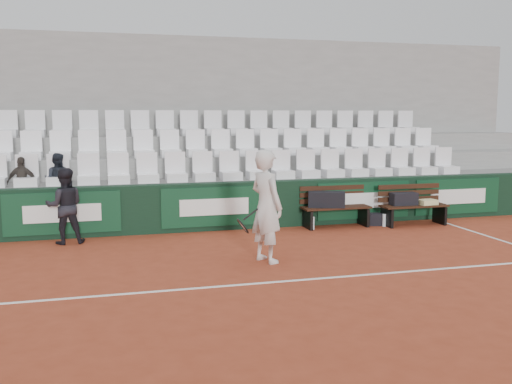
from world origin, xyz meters
name	(u,v)px	position (x,y,z in m)	size (l,w,h in m)	color
ground	(278,282)	(0.00, 0.00, 0.00)	(80.00, 80.00, 0.00)	#9D3D23
court_baseline	(278,282)	(0.00, 0.00, 0.00)	(18.00, 0.06, 0.01)	white
back_barrier	(225,206)	(0.07, 3.99, 0.50)	(18.00, 0.34, 1.00)	black
grandstand_tier_front	(216,202)	(0.00, 4.62, 0.50)	(18.00, 0.95, 1.00)	gray
grandstand_tier_mid	(209,186)	(0.00, 5.58, 0.72)	(18.00, 0.95, 1.45)	gray
grandstand_tier_back	(202,173)	(0.00, 6.53, 0.95)	(18.00, 0.95, 1.90)	gray
grandstand_rear_wall	(197,123)	(0.00, 7.15, 2.20)	(18.00, 0.30, 4.40)	gray
seat_row_front	(218,166)	(0.00, 4.45, 1.31)	(11.90, 0.44, 0.63)	white
seat_row_mid	(209,143)	(0.00, 5.40, 1.77)	(11.90, 0.44, 0.63)	white
seat_row_back	(202,123)	(0.00, 6.35, 2.21)	(11.90, 0.44, 0.63)	silver
bench_left	(336,217)	(2.43, 3.59, 0.23)	(1.50, 0.56, 0.45)	#351A0F
bench_right	(414,215)	(4.18, 3.36, 0.23)	(1.50, 0.56, 0.45)	#341B0F
sports_bag_left	(326,199)	(2.20, 3.59, 0.62)	(0.78, 0.33, 0.33)	black
sports_bag_right	(404,199)	(3.95, 3.40, 0.59)	(0.58, 0.27, 0.27)	black
towel	(427,202)	(4.49, 3.32, 0.50)	(0.39, 0.28, 0.11)	beige
sports_bag_ground	(379,219)	(3.43, 3.54, 0.13)	(0.43, 0.26, 0.26)	black
water_bottle_near	(313,223)	(1.85, 3.47, 0.14)	(0.08, 0.08, 0.28)	silver
water_bottle_far	(384,220)	(3.47, 3.37, 0.14)	(0.08, 0.08, 0.28)	silver
tennis_player	(266,206)	(0.16, 1.18, 0.93)	(0.84, 0.80, 1.86)	silver
ball_kid	(65,206)	(-3.13, 3.44, 0.72)	(0.70, 0.54, 1.44)	black
spectator_b	(21,160)	(-3.99, 4.50, 1.52)	(0.61, 0.25, 1.04)	#37312C
spectator_c	(57,158)	(-3.32, 4.50, 1.55)	(0.53, 0.42, 1.10)	black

